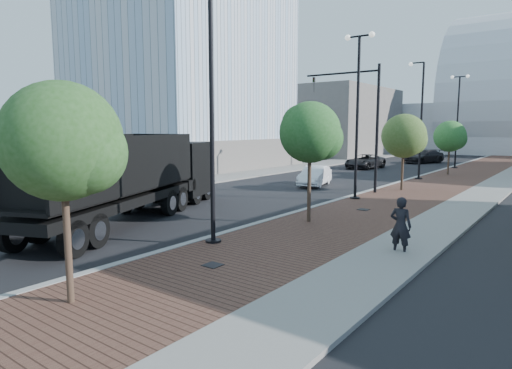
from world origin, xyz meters
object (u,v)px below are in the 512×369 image
Objects in this scene: dump_truck at (151,180)px; white_sedan at (315,176)px; dark_car_mid at (365,161)px; pedestrian at (401,226)px.

white_sedan is (1.46, 13.66, -0.91)m from dump_truck.
white_sedan is 0.83× the size of dark_car_mid.
pedestrian is (10.74, -13.50, 0.25)m from white_sedan.
pedestrian is at bearing -65.92° from white_sedan.
pedestrian is at bearing -21.63° from dump_truck.
white_sedan is 17.25m from pedestrian.
dark_car_mid is at bearing -64.29° from pedestrian.
dump_truck is 7.24× the size of pedestrian.
pedestrian reaches higher than white_sedan.
pedestrian is (12.19, 0.16, -0.66)m from dump_truck.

